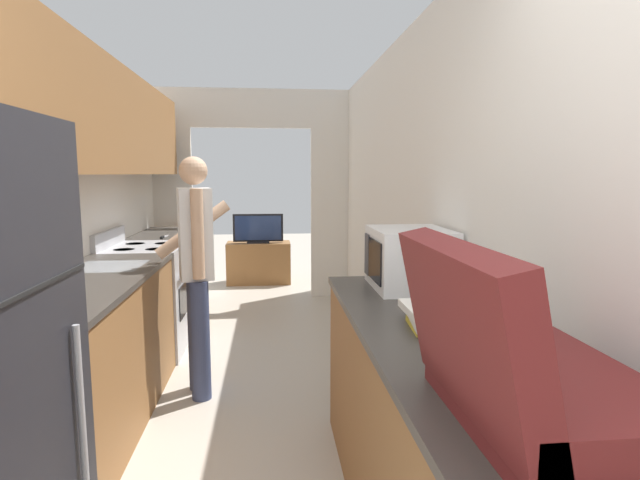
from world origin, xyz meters
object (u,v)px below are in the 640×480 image
object	(u,v)px
microwave	(409,258)
television	(258,229)
suitcase	(518,373)
knife	(163,237)
person	(197,270)
tv_cabinet	(259,263)
book_stack	(433,317)
range_oven	(147,298)

from	to	relation	value
microwave	television	xyz separation A→B (m)	(-0.90, 4.30, -0.30)
suitcase	knife	world-z (taller)	suitcase
television	person	bearing A→B (deg)	-95.48
microwave	television	world-z (taller)	microwave
microwave	tv_cabinet	distance (m)	4.50
book_stack	knife	xyz separation A→B (m)	(-1.65, 3.00, -0.04)
suitcase	microwave	distance (m)	1.49
suitcase	tv_cabinet	bearing A→B (deg)	97.24
person	knife	size ratio (longest dim) A/B	5.44
suitcase	microwave	size ratio (longest dim) A/B	1.36
microwave	suitcase	bearing A→B (deg)	-96.03
book_stack	television	bearing A→B (deg)	99.00
suitcase	knife	size ratio (longest dim) A/B	2.18
suitcase	book_stack	world-z (taller)	suitcase
suitcase	tv_cabinet	size ratio (longest dim) A/B	0.75
range_oven	person	size ratio (longest dim) A/B	0.64
book_stack	knife	world-z (taller)	book_stack
person	knife	distance (m)	1.57
book_stack	tv_cabinet	world-z (taller)	book_stack
microwave	book_stack	distance (m)	0.72
range_oven	book_stack	distance (m)	3.00
microwave	tv_cabinet	world-z (taller)	microwave
person	book_stack	distance (m)	1.89
television	suitcase	bearing A→B (deg)	-82.71
person	microwave	xyz separation A→B (m)	(1.23, -0.81, 0.20)
knife	person	bearing A→B (deg)	-72.57
person	television	world-z (taller)	person
television	book_stack	bearing A→B (deg)	-81.00
suitcase	book_stack	bearing A→B (deg)	86.04
range_oven	book_stack	size ratio (longest dim) A/B	3.28
book_stack	knife	bearing A→B (deg)	118.79
range_oven	person	bearing A→B (deg)	-58.86
range_oven	book_stack	world-z (taller)	range_oven
suitcase	television	world-z (taller)	suitcase
person	book_stack	world-z (taller)	person
person	book_stack	xyz separation A→B (m)	(1.13, -1.52, 0.08)
suitcase	range_oven	bearing A→B (deg)	116.95
suitcase	tv_cabinet	distance (m)	5.92
person	suitcase	size ratio (longest dim) A/B	2.49
book_stack	television	size ratio (longest dim) A/B	0.47
suitcase	knife	xyz separation A→B (m)	(-1.59, 3.77, -0.13)
knife	book_stack	bearing A→B (deg)	-63.07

